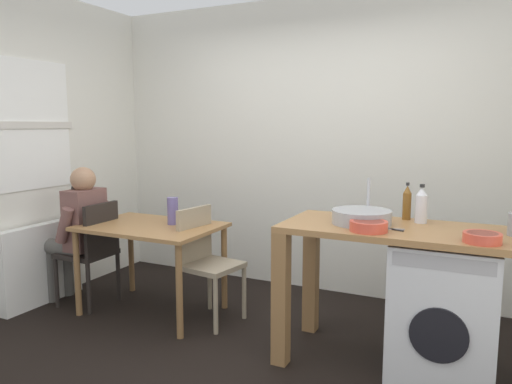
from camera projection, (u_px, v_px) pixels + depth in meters
ground_plane at (227, 367)px, 3.14m from camera, size 5.46×5.46×0.00m
wall_back at (318, 147)px, 4.51m from camera, size 4.60×0.10×2.70m
radiator at (41, 264)px, 4.23m from camera, size 0.10×0.80×0.70m
dining_table at (151, 236)px, 3.99m from camera, size 1.10×0.76×0.74m
chair_person_seat at (93, 248)px, 4.16m from camera, size 0.41×0.41×0.90m
chair_opposite at (205, 257)px, 3.86m from camera, size 0.46×0.46×0.90m
seated_person at (78, 227)px, 4.20m from camera, size 0.50×0.51×1.20m
kitchen_counter at (369, 248)px, 3.14m from camera, size 1.50×0.68×0.92m
washing_machine at (444, 310)px, 2.98m from camera, size 0.60×0.61×0.86m
sink_basin at (362, 217)px, 3.13m from camera, size 0.38×0.38×0.09m
tap at (368, 198)px, 3.28m from camera, size 0.02×0.02×0.28m
bottle_tall_green at (407, 203)px, 3.26m from camera, size 0.06×0.06×0.25m
bottle_squat_brown at (421, 205)px, 3.15m from camera, size 0.08×0.08×0.25m
mixing_bowl at (369, 225)px, 2.91m from camera, size 0.23×0.23×0.06m
colander at (482, 237)px, 2.63m from camera, size 0.20×0.20×0.06m
vase at (173, 211)px, 3.99m from camera, size 0.09×0.09×0.22m
scissors at (392, 229)px, 2.96m from camera, size 0.15×0.06×0.01m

